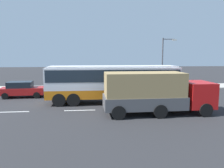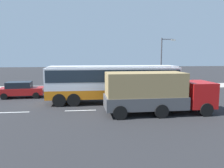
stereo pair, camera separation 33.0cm
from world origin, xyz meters
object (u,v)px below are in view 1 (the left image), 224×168
at_px(car_red_compact, 22,89).
at_px(pedestrian_near_curb, 155,80).
at_px(coach_bus, 113,80).
at_px(cargo_truck, 155,92).
at_px(street_lamp, 164,59).

relative_size(car_red_compact, pedestrian_near_curb, 2.60).
bearing_deg(coach_bus, cargo_truck, -56.62).
xyz_separation_m(coach_bus, cargo_truck, (2.66, -4.07, -0.43)).
bearing_deg(coach_bus, pedestrian_near_curb, 50.61).
height_order(coach_bus, cargo_truck, coach_bus).
bearing_deg(cargo_truck, coach_bus, 122.14).
bearing_deg(coach_bus, street_lamp, 45.47).
bearing_deg(cargo_truck, street_lamp, 67.36).
xyz_separation_m(coach_bus, pedestrian_near_curb, (6.11, 7.41, -0.95)).
xyz_separation_m(cargo_truck, street_lamp, (4.45, 11.25, 2.14)).
distance_m(pedestrian_near_curb, street_lamp, 2.85).
relative_size(cargo_truck, car_red_compact, 1.83).
bearing_deg(coach_bus, car_red_compact, 160.29).
xyz_separation_m(coach_bus, street_lamp, (7.11, 7.18, 1.71)).
height_order(coach_bus, street_lamp, street_lamp).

